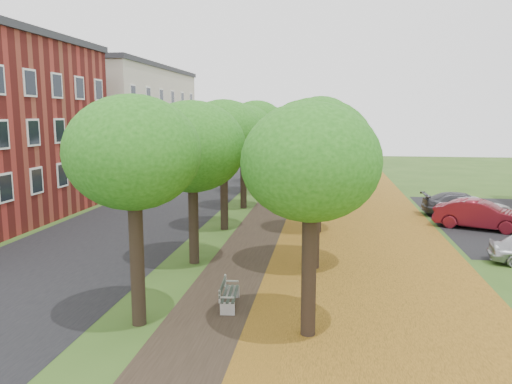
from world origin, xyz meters
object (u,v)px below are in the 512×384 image
(bench, at_px, (228,294))
(car_red, at_px, (480,215))
(car_grey, at_px, (463,204))
(car_white, at_px, (473,207))

(bench, bearing_deg, car_red, -46.64)
(bench, height_order, car_grey, car_grey)
(car_red, distance_m, car_white, 3.13)
(car_red, bearing_deg, car_white, 13.69)
(car_grey, relative_size, car_white, 1.05)
(car_grey, xyz_separation_m, car_white, (0.49, -0.40, -0.06))
(bench, height_order, car_white, car_white)
(car_grey, bearing_deg, bench, 143.99)
(bench, distance_m, car_grey, 19.19)
(bench, distance_m, car_white, 19.15)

